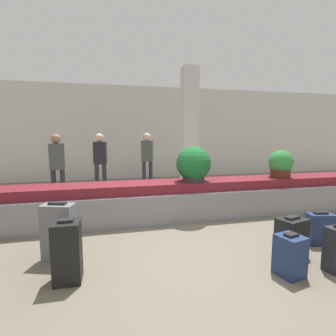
{
  "coord_description": "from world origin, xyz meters",
  "views": [
    {
      "loc": [
        -1.11,
        -3.33,
        1.56
      ],
      "look_at": [
        0.0,
        1.26,
        0.95
      ],
      "focal_mm": 28.0,
      "sensor_mm": 36.0,
      "label": 1
    }
  ],
  "objects_px": {
    "traveler_1": "(57,162)",
    "traveler_2": "(100,158)",
    "suitcase_0": "(67,252)",
    "suitcase_1": "(290,255)",
    "suitcase_2": "(291,237)",
    "traveler_0": "(147,155)",
    "pillar": "(189,132)",
    "suitcase_5": "(320,229)",
    "potted_plant_0": "(194,165)",
    "potted_plant_1": "(281,164)",
    "suitcase_4": "(59,232)"
  },
  "relations": [
    {
      "from": "suitcase_2",
      "to": "traveler_0",
      "type": "distance_m",
      "value": 5.01
    },
    {
      "from": "traveler_0",
      "to": "traveler_1",
      "type": "height_order",
      "value": "traveler_0"
    },
    {
      "from": "suitcase_0",
      "to": "suitcase_5",
      "type": "bearing_deg",
      "value": 4.18
    },
    {
      "from": "suitcase_1",
      "to": "suitcase_0",
      "type": "bearing_deg",
      "value": 156.67
    },
    {
      "from": "traveler_2",
      "to": "pillar",
      "type": "bearing_deg",
      "value": 174.41
    },
    {
      "from": "pillar",
      "to": "suitcase_0",
      "type": "relative_size",
      "value": 4.69
    },
    {
      "from": "potted_plant_0",
      "to": "traveler_0",
      "type": "xyz_separation_m",
      "value": [
        -0.37,
        3.08,
        -0.06
      ]
    },
    {
      "from": "suitcase_1",
      "to": "suitcase_4",
      "type": "bearing_deg",
      "value": 146.09
    },
    {
      "from": "traveler_0",
      "to": "traveler_2",
      "type": "distance_m",
      "value": 1.39
    },
    {
      "from": "suitcase_1",
      "to": "potted_plant_0",
      "type": "distance_m",
      "value": 2.34
    },
    {
      "from": "traveler_2",
      "to": "suitcase_4",
      "type": "bearing_deg",
      "value": 99.14
    },
    {
      "from": "potted_plant_1",
      "to": "traveler_2",
      "type": "height_order",
      "value": "traveler_2"
    },
    {
      "from": "suitcase_4",
      "to": "traveler_0",
      "type": "distance_m",
      "value": 4.65
    },
    {
      "from": "suitcase_2",
      "to": "potted_plant_0",
      "type": "relative_size",
      "value": 0.8
    },
    {
      "from": "potted_plant_0",
      "to": "suitcase_0",
      "type": "bearing_deg",
      "value": -139.16
    },
    {
      "from": "suitcase_0",
      "to": "suitcase_1",
      "type": "bearing_deg",
      "value": -9.56
    },
    {
      "from": "pillar",
      "to": "potted_plant_0",
      "type": "bearing_deg",
      "value": -105.61
    },
    {
      "from": "suitcase_4",
      "to": "traveler_2",
      "type": "distance_m",
      "value": 3.94
    },
    {
      "from": "suitcase_0",
      "to": "traveler_0",
      "type": "relative_size",
      "value": 0.43
    },
    {
      "from": "suitcase_0",
      "to": "potted_plant_0",
      "type": "height_order",
      "value": "potted_plant_0"
    },
    {
      "from": "traveler_0",
      "to": "suitcase_2",
      "type": "bearing_deg",
      "value": 123.95
    },
    {
      "from": "suitcase_4",
      "to": "traveler_1",
      "type": "height_order",
      "value": "traveler_1"
    },
    {
      "from": "suitcase_0",
      "to": "suitcase_4",
      "type": "xyz_separation_m",
      "value": [
        -0.16,
        0.54,
        0.03
      ]
    },
    {
      "from": "pillar",
      "to": "traveler_0",
      "type": "bearing_deg",
      "value": 125.21
    },
    {
      "from": "suitcase_5",
      "to": "traveler_0",
      "type": "distance_m",
      "value": 4.99
    },
    {
      "from": "pillar",
      "to": "suitcase_1",
      "type": "relative_size",
      "value": 6.62
    },
    {
      "from": "suitcase_5",
      "to": "potted_plant_0",
      "type": "distance_m",
      "value": 2.21
    },
    {
      "from": "potted_plant_1",
      "to": "traveler_2",
      "type": "xyz_separation_m",
      "value": [
        -3.56,
        2.67,
        -0.03
      ]
    },
    {
      "from": "suitcase_0",
      "to": "suitcase_5",
      "type": "distance_m",
      "value": 3.36
    },
    {
      "from": "suitcase_4",
      "to": "traveler_2",
      "type": "height_order",
      "value": "traveler_2"
    },
    {
      "from": "suitcase_1",
      "to": "potted_plant_1",
      "type": "height_order",
      "value": "potted_plant_1"
    },
    {
      "from": "suitcase_0",
      "to": "traveler_1",
      "type": "relative_size",
      "value": 0.44
    },
    {
      "from": "suitcase_1",
      "to": "suitcase_5",
      "type": "relative_size",
      "value": 1.02
    },
    {
      "from": "traveler_1",
      "to": "traveler_2",
      "type": "height_order",
      "value": "traveler_2"
    },
    {
      "from": "potted_plant_1",
      "to": "traveler_2",
      "type": "bearing_deg",
      "value": 143.08
    },
    {
      "from": "suitcase_0",
      "to": "suitcase_1",
      "type": "distance_m",
      "value": 2.42
    },
    {
      "from": "suitcase_4",
      "to": "traveler_1",
      "type": "bearing_deg",
      "value": 117.7
    },
    {
      "from": "suitcase_2",
      "to": "traveler_0",
      "type": "bearing_deg",
      "value": 87.44
    },
    {
      "from": "suitcase_1",
      "to": "potted_plant_1",
      "type": "relative_size",
      "value": 0.89
    },
    {
      "from": "suitcase_5",
      "to": "traveler_0",
      "type": "bearing_deg",
      "value": 122.22
    },
    {
      "from": "suitcase_1",
      "to": "traveler_0",
      "type": "height_order",
      "value": "traveler_0"
    },
    {
      "from": "traveler_1",
      "to": "suitcase_0",
      "type": "bearing_deg",
      "value": -141.12
    },
    {
      "from": "traveler_0",
      "to": "traveler_2",
      "type": "relative_size",
      "value": 1.01
    },
    {
      "from": "traveler_1",
      "to": "traveler_2",
      "type": "bearing_deg",
      "value": -21.61
    },
    {
      "from": "traveler_1",
      "to": "suitcase_4",
      "type": "bearing_deg",
      "value": -142.31
    },
    {
      "from": "traveler_1",
      "to": "traveler_2",
      "type": "distance_m",
      "value": 1.24
    },
    {
      "from": "potted_plant_0",
      "to": "traveler_2",
      "type": "xyz_separation_m",
      "value": [
        -1.7,
        2.69,
        -0.07
      ]
    },
    {
      "from": "suitcase_2",
      "to": "traveler_2",
      "type": "height_order",
      "value": "traveler_2"
    },
    {
      "from": "potted_plant_0",
      "to": "potted_plant_1",
      "type": "distance_m",
      "value": 1.85
    },
    {
      "from": "suitcase_2",
      "to": "traveler_1",
      "type": "distance_m",
      "value": 5.03
    }
  ]
}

